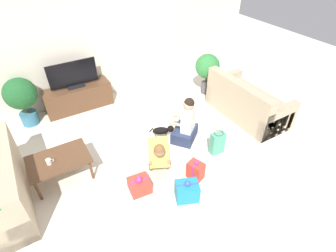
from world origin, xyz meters
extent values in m
plane|color=beige|center=(0.00, 0.00, 0.00)|extent=(16.00, 16.00, 0.00)
cube|color=beige|center=(0.00, 2.63, 1.30)|extent=(8.40, 0.06, 2.60)
cube|color=tan|center=(-2.10, 0.32, 0.67)|extent=(0.20, 1.75, 0.42)
cube|color=tan|center=(2.45, 0.18, 0.23)|extent=(0.90, 1.75, 0.46)
cube|color=tan|center=(2.10, 0.18, 0.67)|extent=(0.20, 1.75, 0.42)
cube|color=tan|center=(2.45, -0.62, 0.32)|extent=(0.90, 0.16, 0.64)
cube|color=tan|center=(2.45, 0.98, 0.32)|extent=(0.90, 0.16, 0.64)
cube|color=#9E4293|center=(2.30, -0.18, 0.61)|extent=(0.18, 0.34, 0.32)
cube|color=#EACC4C|center=(2.30, 0.18, 0.61)|extent=(0.18, 0.34, 0.32)
cube|color=#3366AD|center=(2.30, 0.55, 0.61)|extent=(0.18, 0.34, 0.32)
cube|color=brown|center=(-1.46, 0.39, 0.42)|extent=(0.94, 0.64, 0.03)
cylinder|color=brown|center=(-1.87, 0.13, 0.20)|extent=(0.04, 0.04, 0.40)
cylinder|color=brown|center=(-1.05, 0.13, 0.20)|extent=(0.04, 0.04, 0.40)
cylinder|color=brown|center=(-1.87, 0.65, 0.20)|extent=(0.04, 0.04, 0.40)
cylinder|color=brown|center=(-1.05, 0.65, 0.20)|extent=(0.04, 0.04, 0.40)
cube|color=brown|center=(-0.62, 2.33, 0.27)|extent=(1.44, 0.46, 0.54)
cube|color=black|center=(-0.62, 2.33, 0.57)|extent=(0.36, 0.20, 0.05)
cube|color=black|center=(-0.62, 2.33, 0.86)|extent=(1.02, 0.03, 0.53)
cylinder|color=#336B84|center=(-1.69, 2.28, 0.13)|extent=(0.34, 0.34, 0.27)
cylinder|color=brown|center=(-1.69, 2.28, 0.36)|extent=(0.06, 0.06, 0.19)
sphere|color=#1E5628|center=(-1.69, 2.28, 0.72)|extent=(0.63, 0.63, 0.63)
cylinder|color=#4C4C51|center=(2.25, 1.41, 0.14)|extent=(0.21, 0.21, 0.29)
cylinder|color=brown|center=(2.25, 1.41, 0.38)|extent=(0.04, 0.04, 0.17)
sphere|color=#337F3D|center=(2.25, 1.41, 0.71)|extent=(0.57, 0.57, 0.57)
cube|color=#23232D|center=(0.08, -0.05, 0.14)|extent=(0.44, 0.52, 0.28)
cube|color=gold|center=(-0.04, -0.31, 0.44)|extent=(0.50, 0.59, 0.47)
sphere|color=#8E6647|center=(-0.12, -0.48, 0.65)|extent=(0.19, 0.19, 0.19)
sphere|color=brown|center=(-0.12, -0.48, 0.68)|extent=(0.17, 0.17, 0.17)
cylinder|color=#8E6647|center=(-0.21, -0.34, 0.25)|extent=(0.17, 0.27, 0.41)
cylinder|color=#8E6647|center=(0.05, -0.46, 0.25)|extent=(0.17, 0.27, 0.41)
cube|color=#283351|center=(0.81, 0.19, 0.12)|extent=(0.66, 0.64, 0.24)
cube|color=white|center=(0.85, 0.15, 0.48)|extent=(0.38, 0.35, 0.48)
sphere|color=tan|center=(0.84, 0.15, 0.81)|extent=(0.20, 0.20, 0.20)
sphere|color=black|center=(0.85, 0.15, 0.85)|extent=(0.19, 0.19, 0.19)
cylinder|color=tan|center=(0.83, 0.39, 0.41)|extent=(0.20, 0.24, 0.06)
cylinder|color=tan|center=(0.62, 0.23, 0.41)|extent=(0.20, 0.24, 0.06)
ellipsoid|color=black|center=(0.40, 0.41, 0.22)|extent=(0.34, 0.26, 0.15)
sphere|color=black|center=(0.57, 0.32, 0.26)|extent=(0.13, 0.13, 0.13)
sphere|color=olive|center=(0.62, 0.30, 0.24)|extent=(0.06, 0.06, 0.06)
cylinder|color=black|center=(0.24, 0.48, 0.25)|extent=(0.09, 0.06, 0.10)
cylinder|color=olive|center=(0.48, 0.32, 0.07)|extent=(0.03, 0.03, 0.14)
cylinder|color=olive|center=(0.51, 0.40, 0.07)|extent=(0.03, 0.03, 0.14)
cylinder|color=olive|center=(0.29, 0.41, 0.07)|extent=(0.03, 0.03, 0.14)
cylinder|color=olive|center=(0.33, 0.49, 0.07)|extent=(0.03, 0.03, 0.14)
cube|color=red|center=(0.42, -0.73, 0.16)|extent=(0.26, 0.30, 0.31)
cube|color=#CC3389|center=(0.42, -0.73, 0.16)|extent=(0.19, 0.09, 0.32)
sphere|color=#CC3389|center=(0.42, -0.73, 0.34)|extent=(0.07, 0.07, 0.07)
cube|color=teal|center=(0.06, -1.00, 0.15)|extent=(0.42, 0.37, 0.31)
cube|color=#3D51BC|center=(0.06, -1.00, 0.15)|extent=(0.33, 0.16, 0.31)
sphere|color=#3D51BC|center=(0.06, -1.00, 0.33)|extent=(0.09, 0.09, 0.09)
cube|color=red|center=(-0.49, -0.49, 0.10)|extent=(0.35, 0.34, 0.21)
cube|color=#CC3389|center=(-0.49, -0.49, 0.10)|extent=(0.32, 0.06, 0.21)
sphere|color=#CC3389|center=(-0.49, -0.49, 0.23)|extent=(0.11, 0.11, 0.11)
cube|color=#4CA384|center=(1.10, -0.43, 0.22)|extent=(0.27, 0.17, 0.43)
torus|color=#4C3823|center=(1.10, -0.43, 0.45)|extent=(0.18, 0.18, 0.01)
cylinder|color=silver|center=(-1.60, 0.35, 0.48)|extent=(0.08, 0.08, 0.09)
torus|color=silver|center=(-1.55, 0.35, 0.48)|extent=(0.06, 0.01, 0.06)
camera|label=1|loc=(-1.48, -3.02, 3.37)|focal=28.00mm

